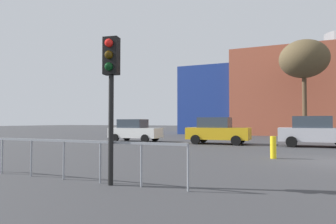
{
  "coord_description": "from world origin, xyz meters",
  "views": [
    {
      "loc": [
        -1.54,
        -12.77,
        1.49
      ],
      "look_at": [
        -9.29,
        5.67,
        2.16
      ],
      "focal_mm": 31.83,
      "sensor_mm": 36.0,
      "label": 1
    }
  ],
  "objects_px": {
    "bare_tree_0": "(304,60)",
    "bollard_yellow_0": "(273,147)",
    "traffic_light_near_left": "(111,76)",
    "parked_car_1": "(217,131)",
    "parked_car_2": "(315,132)",
    "parked_car_0": "(135,130)"
  },
  "relations": [
    {
      "from": "parked_car_2",
      "to": "bollard_yellow_0",
      "type": "relative_size",
      "value": 4.67
    },
    {
      "from": "parked_car_2",
      "to": "bare_tree_0",
      "type": "distance_m",
      "value": 11.03
    },
    {
      "from": "traffic_light_near_left",
      "to": "bare_tree_0",
      "type": "xyz_separation_m",
      "value": [
        4.96,
        23.05,
        4.46
      ]
    },
    {
      "from": "parked_car_1",
      "to": "bare_tree_0",
      "type": "xyz_separation_m",
      "value": [
        5.7,
        9.16,
        6.16
      ]
    },
    {
      "from": "parked_car_2",
      "to": "traffic_light_near_left",
      "type": "xyz_separation_m",
      "value": [
        -5.18,
        -13.89,
        1.68
      ]
    },
    {
      "from": "parked_car_0",
      "to": "parked_car_2",
      "type": "height_order",
      "value": "parked_car_2"
    },
    {
      "from": "traffic_light_near_left",
      "to": "bare_tree_0",
      "type": "relative_size",
      "value": 0.4
    },
    {
      "from": "traffic_light_near_left",
      "to": "bollard_yellow_0",
      "type": "height_order",
      "value": "traffic_light_near_left"
    },
    {
      "from": "parked_car_2",
      "to": "bollard_yellow_0",
      "type": "height_order",
      "value": "parked_car_2"
    },
    {
      "from": "parked_car_1",
      "to": "traffic_light_near_left",
      "type": "height_order",
      "value": "traffic_light_near_left"
    },
    {
      "from": "traffic_light_near_left",
      "to": "bollard_yellow_0",
      "type": "xyz_separation_m",
      "value": [
        3.23,
        6.9,
        -2.14
      ]
    },
    {
      "from": "bollard_yellow_0",
      "to": "parked_car_2",
      "type": "bearing_deg",
      "value": 74.39
    },
    {
      "from": "bollard_yellow_0",
      "to": "parked_car_1",
      "type": "bearing_deg",
      "value": 119.58
    },
    {
      "from": "parked_car_0",
      "to": "parked_car_2",
      "type": "relative_size",
      "value": 0.92
    },
    {
      "from": "parked_car_1",
      "to": "parked_car_2",
      "type": "bearing_deg",
      "value": 0.0
    },
    {
      "from": "parked_car_2",
      "to": "traffic_light_near_left",
      "type": "height_order",
      "value": "traffic_light_near_left"
    },
    {
      "from": "parked_car_0",
      "to": "bollard_yellow_0",
      "type": "relative_size",
      "value": 4.29
    },
    {
      "from": "parked_car_1",
      "to": "parked_car_2",
      "type": "height_order",
      "value": "parked_car_2"
    },
    {
      "from": "traffic_light_near_left",
      "to": "bollard_yellow_0",
      "type": "relative_size",
      "value": 3.88
    },
    {
      "from": "parked_car_2",
      "to": "bare_tree_0",
      "type": "height_order",
      "value": "bare_tree_0"
    },
    {
      "from": "bare_tree_0",
      "to": "bollard_yellow_0",
      "type": "xyz_separation_m",
      "value": [
        -1.73,
        -16.15,
        -6.6
      ]
    },
    {
      "from": "parked_car_1",
      "to": "bollard_yellow_0",
      "type": "height_order",
      "value": "parked_car_1"
    }
  ]
}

